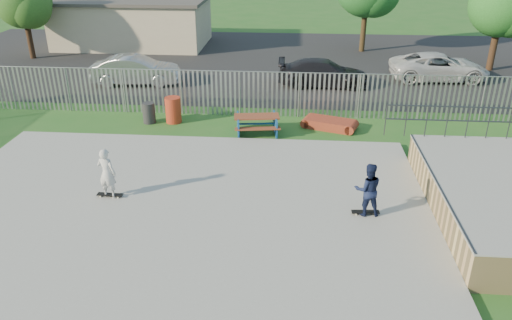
# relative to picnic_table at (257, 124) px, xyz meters

# --- Properties ---
(ground) EXTENTS (120.00, 120.00, 0.00)m
(ground) POSITION_rel_picnic_table_xyz_m (-1.92, -6.90, -0.39)
(ground) COLOR #286322
(ground) RESTS_ON ground
(concrete_slab) EXTENTS (15.00, 12.00, 0.15)m
(concrete_slab) POSITION_rel_picnic_table_xyz_m (-1.92, -6.90, -0.31)
(concrete_slab) COLOR #9D9D98
(concrete_slab) RESTS_ON ground
(quarter_pipe) EXTENTS (5.50, 7.05, 2.19)m
(quarter_pipe) POSITION_rel_picnic_table_xyz_m (7.58, -5.86, 0.17)
(quarter_pipe) COLOR tan
(quarter_pipe) RESTS_ON ground
(fence) EXTENTS (26.04, 16.02, 2.00)m
(fence) POSITION_rel_picnic_table_xyz_m (-0.92, -2.31, 0.61)
(fence) COLOR gray
(fence) RESTS_ON ground
(picnic_table) EXTENTS (2.00, 1.72, 0.76)m
(picnic_table) POSITION_rel_picnic_table_xyz_m (0.00, 0.00, 0.00)
(picnic_table) COLOR brown
(picnic_table) RESTS_ON ground
(funbox) EXTENTS (2.11, 1.53, 0.38)m
(funbox) POSITION_rel_picnic_table_xyz_m (2.99, 0.82, -0.20)
(funbox) COLOR maroon
(funbox) RESTS_ON ground
(trash_bin_red) EXTENTS (0.67, 0.67, 1.11)m
(trash_bin_red) POSITION_rel_picnic_table_xyz_m (-3.66, 1.01, 0.16)
(trash_bin_red) COLOR #AC311A
(trash_bin_red) RESTS_ON ground
(trash_bin_grey) EXTENTS (0.53, 0.53, 0.89)m
(trash_bin_grey) POSITION_rel_picnic_table_xyz_m (-4.69, 0.86, 0.06)
(trash_bin_grey) COLOR #2A2A2C
(trash_bin_grey) RESTS_ON ground
(parking_lot) EXTENTS (40.00, 18.00, 0.02)m
(parking_lot) POSITION_rel_picnic_table_xyz_m (-1.92, 12.10, -0.38)
(parking_lot) COLOR black
(parking_lot) RESTS_ON ground
(car_silver) EXTENTS (4.73, 2.04, 1.51)m
(car_silver) POSITION_rel_picnic_table_xyz_m (-6.91, 6.42, 0.39)
(car_silver) COLOR #AFAFB4
(car_silver) RESTS_ON parking_lot
(car_dark) EXTENTS (4.77, 1.96, 1.38)m
(car_dark) POSITION_rel_picnic_table_xyz_m (2.99, 6.90, 0.32)
(car_dark) COLOR black
(car_dark) RESTS_ON parking_lot
(car_white) EXTENTS (5.33, 2.66, 1.45)m
(car_white) POSITION_rel_picnic_table_xyz_m (9.30, 8.50, 0.36)
(car_white) COLOR silver
(car_white) RESTS_ON parking_lot
(building) EXTENTS (10.40, 6.40, 3.20)m
(building) POSITION_rel_picnic_table_xyz_m (-9.92, 16.10, 1.22)
(building) COLOR beige
(building) RESTS_ON ground
(tree_left) EXTENTS (3.48, 3.48, 5.37)m
(tree_left) POSITION_rel_picnic_table_xyz_m (-15.24, 11.58, 3.22)
(tree_left) COLOR #3A2517
(tree_left) RESTS_ON ground
(tree_right) EXTENTS (3.57, 3.57, 5.50)m
(tree_right) POSITION_rel_picnic_table_xyz_m (12.86, 10.89, 3.31)
(tree_right) COLOR #402919
(tree_right) RESTS_ON ground
(skateboard_a) EXTENTS (0.81, 0.26, 0.08)m
(skateboard_a) POSITION_rel_picnic_table_xyz_m (3.63, -6.27, -0.20)
(skateboard_a) COLOR black
(skateboard_a) RESTS_ON concrete_slab
(skateboard_b) EXTENTS (0.81, 0.23, 0.08)m
(skateboard_b) POSITION_rel_picnic_table_xyz_m (-4.07, -5.85, -0.20)
(skateboard_b) COLOR black
(skateboard_b) RESTS_ON concrete_slab
(skater_navy) EXTENTS (0.82, 0.66, 1.59)m
(skater_navy) POSITION_rel_picnic_table_xyz_m (3.63, -6.27, 0.56)
(skater_navy) COLOR #131B3C
(skater_navy) RESTS_ON concrete_slab
(skater_white) EXTENTS (0.65, 0.49, 1.59)m
(skater_white) POSITION_rel_picnic_table_xyz_m (-4.07, -5.85, 0.56)
(skater_white) COLOR silver
(skater_white) RESTS_ON concrete_slab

